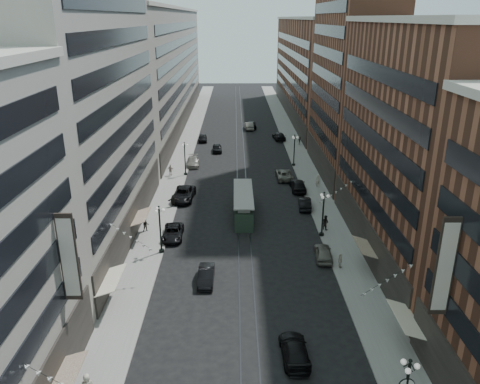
{
  "coord_description": "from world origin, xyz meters",
  "views": [
    {
      "loc": [
        -1.06,
        -18.08,
        24.45
      ],
      "look_at": [
        -0.48,
        33.85,
        5.0
      ],
      "focal_mm": 35.0,
      "sensor_mm": 36.0,
      "label": 1
    }
  ],
  "objects_px": {
    "pedestrian_4": "(340,261)",
    "car_4": "(323,252)",
    "car_2": "(173,233)",
    "car_6": "(295,350)",
    "car_extra_0": "(298,185)",
    "lamppost_sw_far": "(160,228)",
    "car_13": "(217,148)",
    "car_14": "(249,126)",
    "pedestrian_9": "(300,141)",
    "car_9": "(203,138)",
    "lamppost_se_mid": "(294,149)",
    "car_10": "(305,203)",
    "car_5": "(206,276)",
    "car_12": "(279,136)",
    "streetcar": "(243,205)",
    "pedestrian_7": "(325,222)",
    "pedestrian_8": "(318,180)",
    "car_8": "(193,162)",
    "pedestrian_5": "(173,200)",
    "pedestrian_2": "(146,225)",
    "lamppost_se_far": "(323,212)",
    "car_11": "(284,174)",
    "car_7": "(184,194)",
    "lamppost_sw_mid": "(185,158)",
    "pedestrian_6": "(171,170)",
    "car_extra_1": "(251,125)"
  },
  "relations": [
    {
      "from": "lamppost_se_mid",
      "to": "car_10",
      "type": "distance_m",
      "value": 19.36
    },
    {
      "from": "lamppost_se_mid",
      "to": "lamppost_sw_far",
      "type": "bearing_deg",
      "value": -119.9
    },
    {
      "from": "streetcar",
      "to": "car_14",
      "type": "xyz_separation_m",
      "value": [
        2.2,
        50.07,
        -0.59
      ]
    },
    {
      "from": "lamppost_se_mid",
      "to": "pedestrian_2",
      "type": "distance_m",
      "value": 34.0
    },
    {
      "from": "car_8",
      "to": "pedestrian_7",
      "type": "relative_size",
      "value": 2.79
    },
    {
      "from": "car_7",
      "to": "car_14",
      "type": "height_order",
      "value": "car_7"
    },
    {
      "from": "lamppost_sw_far",
      "to": "car_4",
      "type": "relative_size",
      "value": 1.26
    },
    {
      "from": "car_6",
      "to": "car_9",
      "type": "bearing_deg",
      "value": -82.47
    },
    {
      "from": "pedestrian_2",
      "to": "car_extra_1",
      "type": "height_order",
      "value": "pedestrian_2"
    },
    {
      "from": "car_10",
      "to": "car_extra_0",
      "type": "bearing_deg",
      "value": -85.65
    },
    {
      "from": "car_8",
      "to": "car_12",
      "type": "relative_size",
      "value": 0.96
    },
    {
      "from": "car_13",
      "to": "car_extra_1",
      "type": "relative_size",
      "value": 0.79
    },
    {
      "from": "pedestrian_4",
      "to": "car_4",
      "type": "bearing_deg",
      "value": 29.98
    },
    {
      "from": "car_2",
      "to": "car_13",
      "type": "distance_m",
      "value": 37.88
    },
    {
      "from": "pedestrian_4",
      "to": "pedestrian_7",
      "type": "height_order",
      "value": "pedestrian_7"
    },
    {
      "from": "lamppost_se_far",
      "to": "car_11",
      "type": "relative_size",
      "value": 1.01
    },
    {
      "from": "lamppost_sw_far",
      "to": "car_14",
      "type": "height_order",
      "value": "lamppost_sw_far"
    },
    {
      "from": "car_6",
      "to": "pedestrian_5",
      "type": "relative_size",
      "value": 2.94
    },
    {
      "from": "car_2",
      "to": "car_6",
      "type": "relative_size",
      "value": 1.0
    },
    {
      "from": "car_10",
      "to": "pedestrian_5",
      "type": "relative_size",
      "value": 2.68
    },
    {
      "from": "car_13",
      "to": "car_14",
      "type": "distance_m",
      "value": 20.35
    },
    {
      "from": "streetcar",
      "to": "pedestrian_9",
      "type": "distance_m",
      "value": 37.6
    },
    {
      "from": "car_14",
      "to": "pedestrian_9",
      "type": "height_order",
      "value": "pedestrian_9"
    },
    {
      "from": "pedestrian_2",
      "to": "car_12",
      "type": "relative_size",
      "value": 0.3
    },
    {
      "from": "pedestrian_5",
      "to": "car_12",
      "type": "bearing_deg",
      "value": 54.75
    },
    {
      "from": "car_8",
      "to": "car_11",
      "type": "distance_m",
      "value": 16.89
    },
    {
      "from": "streetcar",
      "to": "pedestrian_7",
      "type": "relative_size",
      "value": 6.11
    },
    {
      "from": "lamppost_sw_far",
      "to": "car_4",
      "type": "xyz_separation_m",
      "value": [
        17.6,
        -1.44,
        -2.35
      ]
    },
    {
      "from": "pedestrian_7",
      "to": "lamppost_sw_mid",
      "type": "bearing_deg",
      "value": 0.02
    },
    {
      "from": "lamppost_sw_mid",
      "to": "pedestrian_4",
      "type": "relative_size",
      "value": 3.53
    },
    {
      "from": "car_9",
      "to": "pedestrian_5",
      "type": "height_order",
      "value": "pedestrian_5"
    },
    {
      "from": "lamppost_se_far",
      "to": "pedestrian_5",
      "type": "xyz_separation_m",
      "value": [
        -18.7,
        9.34,
        -2.1
      ]
    },
    {
      "from": "car_5",
      "to": "car_10",
      "type": "distance_m",
      "value": 22.52
    },
    {
      "from": "car_8",
      "to": "pedestrian_8",
      "type": "distance_m",
      "value": 22.92
    },
    {
      "from": "car_4",
      "to": "car_12",
      "type": "bearing_deg",
      "value": -85.82
    },
    {
      "from": "streetcar",
      "to": "car_12",
      "type": "bearing_deg",
      "value": 78.33
    },
    {
      "from": "pedestrian_2",
      "to": "car_10",
      "type": "relative_size",
      "value": 0.35
    },
    {
      "from": "pedestrian_5",
      "to": "pedestrian_8",
      "type": "height_order",
      "value": "pedestrian_8"
    },
    {
      "from": "car_6",
      "to": "car_2",
      "type": "bearing_deg",
      "value": -62.53
    },
    {
      "from": "car_2",
      "to": "pedestrian_6",
      "type": "relative_size",
      "value": 2.65
    },
    {
      "from": "car_9",
      "to": "pedestrian_8",
      "type": "relative_size",
      "value": 2.28
    },
    {
      "from": "car_2",
      "to": "pedestrian_4",
      "type": "height_order",
      "value": "pedestrian_4"
    },
    {
      "from": "car_7",
      "to": "car_8",
      "type": "distance_m",
      "value": 16.31
    },
    {
      "from": "car_5",
      "to": "car_12",
      "type": "xyz_separation_m",
      "value": [
        12.25,
        56.91,
        0.06
      ]
    },
    {
      "from": "lamppost_sw_far",
      "to": "car_2",
      "type": "height_order",
      "value": "lamppost_sw_far"
    },
    {
      "from": "car_10",
      "to": "car_2",
      "type": "bearing_deg",
      "value": 32.51
    },
    {
      "from": "car_4",
      "to": "car_13",
      "type": "distance_m",
      "value": 44.82
    },
    {
      "from": "car_8",
      "to": "pedestrian_5",
      "type": "xyz_separation_m",
      "value": [
        -1.1,
        -19.12,
        0.25
      ]
    },
    {
      "from": "car_extra_0",
      "to": "lamppost_sw_far",
      "type": "bearing_deg",
      "value": 48.25
    },
    {
      "from": "car_11",
      "to": "pedestrian_6",
      "type": "height_order",
      "value": "pedestrian_6"
    }
  ]
}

